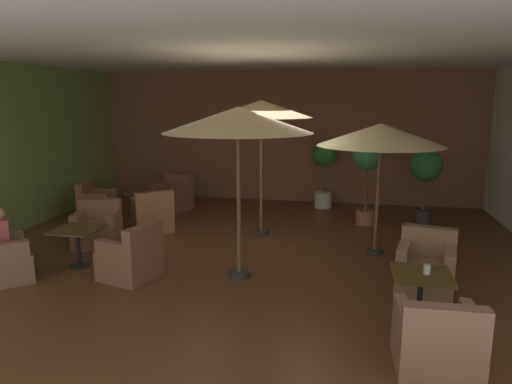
{
  "coord_description": "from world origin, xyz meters",
  "views": [
    {
      "loc": [
        1.65,
        -7.68,
        2.68
      ],
      "look_at": [
        0.0,
        0.45,
        1.02
      ],
      "focal_mm": 32.02,
      "sensor_mm": 36.0,
      "label": 1
    }
  ],
  "objects_px": {
    "patio_umbrella_tall_red": "(381,135)",
    "patio_umbrella_center_beige": "(261,110)",
    "cafe_table_front_right": "(142,198)",
    "armchair_front_right_east": "(153,215)",
    "potted_tree_mid_right": "(324,165)",
    "patio_umbrella_near_wall": "(238,121)",
    "cafe_table_mid_center": "(77,236)",
    "armchair_front_left_east": "(437,343)",
    "armchair_mid_center_east": "(0,260)",
    "armchair_front_right_north": "(97,205)",
    "armchair_mid_center_south": "(131,258)",
    "cafe_table_front_left": "(421,285)",
    "armchair_front_right_south": "(172,197)",
    "armchair_mid_center_north": "(98,229)",
    "patron_blue_shirt": "(0,233)",
    "iced_drink_cup": "(427,269)",
    "potted_tree_mid_left": "(368,164)",
    "potted_tree_left_corner": "(426,172)",
    "armchair_front_left_north": "(426,269)"
  },
  "relations": [
    {
      "from": "patio_umbrella_tall_red",
      "to": "patio_umbrella_center_beige",
      "type": "xyz_separation_m",
      "value": [
        -2.22,
        0.79,
        0.4
      ]
    },
    {
      "from": "cafe_table_front_right",
      "to": "armchair_front_right_east",
      "type": "bearing_deg",
      "value": -53.98
    },
    {
      "from": "patio_umbrella_center_beige",
      "to": "potted_tree_mid_right",
      "type": "distance_m",
      "value": 3.2
    },
    {
      "from": "patio_umbrella_near_wall",
      "to": "potted_tree_mid_right",
      "type": "height_order",
      "value": "patio_umbrella_near_wall"
    },
    {
      "from": "cafe_table_front_right",
      "to": "cafe_table_mid_center",
      "type": "xyz_separation_m",
      "value": [
        0.3,
        -3.04,
        0.02
      ]
    },
    {
      "from": "armchair_front_left_east",
      "to": "armchair_mid_center_east",
      "type": "bearing_deg",
      "value": 168.94
    },
    {
      "from": "armchair_front_left_east",
      "to": "armchair_front_right_north",
      "type": "relative_size",
      "value": 0.94
    },
    {
      "from": "armchair_mid_center_south",
      "to": "cafe_table_front_left",
      "type": "bearing_deg",
      "value": -8.91
    },
    {
      "from": "armchair_front_right_south",
      "to": "armchair_mid_center_north",
      "type": "height_order",
      "value": "armchair_front_right_south"
    },
    {
      "from": "patron_blue_shirt",
      "to": "cafe_table_front_left",
      "type": "bearing_deg",
      "value": -1.79
    },
    {
      "from": "armchair_front_right_north",
      "to": "cafe_table_front_right",
      "type": "bearing_deg",
      "value": 10.0
    },
    {
      "from": "cafe_table_front_left",
      "to": "armchair_front_left_east",
      "type": "relative_size",
      "value": 0.86
    },
    {
      "from": "armchair_front_right_east",
      "to": "patio_umbrella_center_beige",
      "type": "distance_m",
      "value": 3.14
    },
    {
      "from": "cafe_table_mid_center",
      "to": "iced_drink_cup",
      "type": "distance_m",
      "value": 5.34
    },
    {
      "from": "armchair_front_right_north",
      "to": "patio_umbrella_near_wall",
      "type": "relative_size",
      "value": 0.34
    },
    {
      "from": "patio_umbrella_center_beige",
      "to": "patron_blue_shirt",
      "type": "xyz_separation_m",
      "value": [
        -3.36,
        -3.18,
        -1.75
      ]
    },
    {
      "from": "cafe_table_front_right",
      "to": "armchair_front_right_north",
      "type": "height_order",
      "value": "armchair_front_right_north"
    },
    {
      "from": "armchair_front_right_north",
      "to": "potted_tree_mid_left",
      "type": "relative_size",
      "value": 0.47
    },
    {
      "from": "cafe_table_front_right",
      "to": "potted_tree_mid_right",
      "type": "height_order",
      "value": "potted_tree_mid_right"
    },
    {
      "from": "armchair_front_right_south",
      "to": "patio_umbrella_center_beige",
      "type": "height_order",
      "value": "patio_umbrella_center_beige"
    },
    {
      "from": "armchair_front_right_east",
      "to": "patio_umbrella_tall_red",
      "type": "distance_m",
      "value": 4.85
    },
    {
      "from": "potted_tree_left_corner",
      "to": "patron_blue_shirt",
      "type": "xyz_separation_m",
      "value": [
        -6.72,
        -4.71,
        -0.41
      ]
    },
    {
      "from": "armchair_front_right_north",
      "to": "cafe_table_mid_center",
      "type": "xyz_separation_m",
      "value": [
        1.34,
        -2.86,
        0.19
      ]
    },
    {
      "from": "armchair_front_left_east",
      "to": "cafe_table_mid_center",
      "type": "xyz_separation_m",
      "value": [
        -5.21,
        1.97,
        0.21
      ]
    },
    {
      "from": "cafe_table_front_right",
      "to": "cafe_table_mid_center",
      "type": "relative_size",
      "value": 0.97
    },
    {
      "from": "patio_umbrella_center_beige",
      "to": "patio_umbrella_tall_red",
      "type": "bearing_deg",
      "value": -19.56
    },
    {
      "from": "potted_tree_mid_right",
      "to": "potted_tree_left_corner",
      "type": "bearing_deg",
      "value": -26.52
    },
    {
      "from": "cafe_table_front_left",
      "to": "armchair_front_right_north",
      "type": "distance_m",
      "value": 7.56
    },
    {
      "from": "cafe_table_front_left",
      "to": "patio_umbrella_tall_red",
      "type": "height_order",
      "value": "patio_umbrella_tall_red"
    },
    {
      "from": "cafe_table_front_right",
      "to": "armchair_mid_center_north",
      "type": "xyz_separation_m",
      "value": [
        0.01,
        -1.96,
        -0.18
      ]
    },
    {
      "from": "cafe_table_front_left",
      "to": "patio_umbrella_near_wall",
      "type": "height_order",
      "value": "patio_umbrella_near_wall"
    },
    {
      "from": "cafe_table_front_right",
      "to": "patron_blue_shirt",
      "type": "height_order",
      "value": "patron_blue_shirt"
    },
    {
      "from": "armchair_front_left_east",
      "to": "patio_umbrella_near_wall",
      "type": "relative_size",
      "value": 0.31
    },
    {
      "from": "armchair_front_left_north",
      "to": "cafe_table_front_right",
      "type": "height_order",
      "value": "armchair_front_left_north"
    },
    {
      "from": "patio_umbrella_center_beige",
      "to": "patron_blue_shirt",
      "type": "height_order",
      "value": "patio_umbrella_center_beige"
    },
    {
      "from": "armchair_mid_center_south",
      "to": "patio_umbrella_near_wall",
      "type": "bearing_deg",
      "value": 13.8
    },
    {
      "from": "armchair_mid_center_east",
      "to": "potted_tree_left_corner",
      "type": "bearing_deg",
      "value": 35.05
    },
    {
      "from": "patio_umbrella_near_wall",
      "to": "patron_blue_shirt",
      "type": "relative_size",
      "value": 3.77
    },
    {
      "from": "cafe_table_front_left",
      "to": "potted_tree_left_corner",
      "type": "xyz_separation_m",
      "value": [
        0.75,
        4.89,
        0.67
      ]
    },
    {
      "from": "cafe_table_front_right",
      "to": "armchair_mid_center_east",
      "type": "relative_size",
      "value": 0.63
    },
    {
      "from": "potted_tree_mid_right",
      "to": "armchair_front_right_east",
      "type": "bearing_deg",
      "value": -139.43
    },
    {
      "from": "armchair_front_left_north",
      "to": "cafe_table_mid_center",
      "type": "bearing_deg",
      "value": -179.42
    },
    {
      "from": "potted_tree_mid_right",
      "to": "patron_blue_shirt",
      "type": "distance_m",
      "value": 7.35
    },
    {
      "from": "armchair_mid_center_north",
      "to": "cafe_table_front_right",
      "type": "bearing_deg",
      "value": 90.3
    },
    {
      "from": "iced_drink_cup",
      "to": "armchair_mid_center_north",
      "type": "bearing_deg",
      "value": 159.84
    },
    {
      "from": "armchair_front_right_south",
      "to": "potted_tree_mid_left",
      "type": "xyz_separation_m",
      "value": [
        4.67,
        -0.41,
        1.01
      ]
    },
    {
      "from": "armchair_front_right_south",
      "to": "potted_tree_left_corner",
      "type": "distance_m",
      "value": 5.98
    },
    {
      "from": "armchair_mid_center_south",
      "to": "cafe_table_front_right",
      "type": "bearing_deg",
      "value": 112.47
    },
    {
      "from": "armchair_front_right_north",
      "to": "armchair_mid_center_east",
      "type": "distance_m",
      "value": 3.69
    },
    {
      "from": "patio_umbrella_center_beige",
      "to": "armchair_mid_center_east",
      "type": "bearing_deg",
      "value": -136.58
    }
  ]
}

